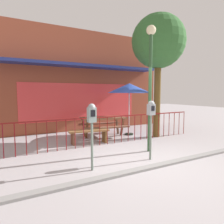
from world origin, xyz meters
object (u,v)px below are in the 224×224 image
at_px(picnic_table_left, 103,121).
at_px(parking_meter_near, 92,119).
at_px(street_tree, 158,43).
at_px(patio_bench, 89,134).
at_px(parking_meter_far, 151,114).
at_px(street_lamp, 150,70).
at_px(patio_umbrella, 129,88).

bearing_deg(picnic_table_left, parking_meter_near, -119.55).
bearing_deg(street_tree, patio_bench, 174.95).
xyz_separation_m(parking_meter_far, street_tree, (2.00, 2.07, 2.50)).
bearing_deg(picnic_table_left, street_lamp, -83.29).
distance_m(patio_umbrella, parking_meter_near, 4.11).
distance_m(parking_meter_near, parking_meter_far, 1.64).
xyz_separation_m(parking_meter_near, street_lamp, (2.09, 0.56, 1.26)).
relative_size(patio_bench, parking_meter_far, 0.92).
distance_m(picnic_table_left, patio_umbrella, 1.74).
distance_m(patio_umbrella, parking_meter_far, 3.24).
xyz_separation_m(patio_umbrella, patio_bench, (-2.03, -0.59, -1.60)).
bearing_deg(street_tree, parking_meter_near, -151.04).
distance_m(parking_meter_far, street_tree, 3.81).
xyz_separation_m(patio_umbrella, parking_meter_near, (-2.86, -2.85, -0.77)).
relative_size(parking_meter_far, street_tree, 0.33).
bearing_deg(patio_umbrella, picnic_table_left, 164.56).
distance_m(patio_umbrella, street_tree, 2.10).
bearing_deg(patio_bench, picnic_table_left, 42.82).
relative_size(parking_meter_near, parking_meter_far, 0.98).
relative_size(patio_bench, street_lamp, 0.39).
distance_m(patio_umbrella, street_lamp, 2.47).
height_order(patio_umbrella, parking_meter_far, patio_umbrella).
xyz_separation_m(parking_meter_near, parking_meter_far, (1.64, -0.05, 0.03)).
relative_size(patio_umbrella, street_tree, 0.45).
bearing_deg(parking_meter_near, street_lamp, 14.98).
distance_m(patio_bench, parking_meter_far, 2.60).
bearing_deg(parking_meter_near, patio_bench, 69.88).
xyz_separation_m(picnic_table_left, parking_meter_near, (-1.79, -3.15, 0.57)).
xyz_separation_m(picnic_table_left, parking_meter_far, (-0.14, -3.20, 0.60)).
bearing_deg(street_lamp, parking_meter_near, -165.02).
distance_m(picnic_table_left, parking_meter_near, 3.67).
bearing_deg(picnic_table_left, parking_meter_far, -92.56).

